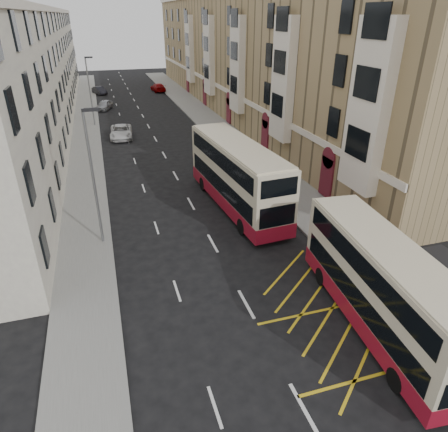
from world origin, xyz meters
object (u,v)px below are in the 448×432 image
object	(u,v)px
double_decker_front	(381,287)
pedestrian_far	(385,285)
car_dark	(99,91)
car_red	(158,87)
car_silver	(104,105)
double_decker_rear	(237,176)
white_van	(121,132)
pedestrian_near	(417,280)
street_lamp_near	(93,172)
litter_bin	(448,352)
street_lamp_far	(90,88)

from	to	relation	value
double_decker_front	pedestrian_far	world-z (taller)	double_decker_front
car_dark	car_red	world-z (taller)	car_red
car_silver	car_dark	world-z (taller)	car_silver
double_decker_front	double_decker_rear	size ratio (longest dim) A/B	0.87
white_van	car_silver	bearing A→B (deg)	99.16
double_decker_rear	pedestrian_near	xyz separation A→B (m)	(5.14, -12.24, -1.48)
pedestrian_far	car_red	xyz separation A→B (m)	(-1.27, 62.73, -0.34)
pedestrian_far	white_van	distance (m)	34.79
street_lamp_near	pedestrian_far	bearing A→B (deg)	-37.67
litter_bin	pedestrian_far	bearing A→B (deg)	90.00
street_lamp_far	pedestrian_far	bearing A→B (deg)	-72.30
double_decker_front	car_silver	world-z (taller)	double_decker_front
double_decker_rear	pedestrian_near	bearing A→B (deg)	-71.63
white_van	car_red	size ratio (longest dim) A/B	1.04
pedestrian_near	street_lamp_near	bearing A→B (deg)	-48.37
car_red	litter_bin	bearing A→B (deg)	86.52
litter_bin	white_van	bearing A→B (deg)	104.89
street_lamp_far	pedestrian_far	size ratio (longest dim) A/B	4.43
street_lamp_near	pedestrian_near	world-z (taller)	street_lamp_near
pedestrian_far	car_red	bearing A→B (deg)	-84.33
litter_bin	pedestrian_near	xyz separation A→B (m)	(1.82, 4.01, 0.32)
street_lamp_near	double_decker_front	world-z (taller)	street_lamp_near
street_lamp_far	litter_bin	size ratio (longest dim) A/B	8.59
pedestrian_far	car_dark	xyz separation A→B (m)	(-11.55, 62.78, -0.41)
double_decker_front	car_dark	world-z (taller)	double_decker_front
street_lamp_far	car_dark	xyz separation A→B (m)	(1.15, 22.98, -3.99)
car_red	double_decker_rear	bearing A→B (deg)	83.11
car_red	double_decker_front	bearing A→B (deg)	85.36
street_lamp_near	street_lamp_far	world-z (taller)	same
double_decker_rear	pedestrian_near	world-z (taller)	double_decker_rear
double_decker_front	double_decker_rear	distance (m)	13.62
double_decker_front	white_van	distance (m)	35.65
car_silver	car_red	xyz separation A→B (m)	(9.90, 13.38, 0.02)
litter_bin	pedestrian_near	bearing A→B (deg)	65.59
double_decker_front	double_decker_rear	world-z (taller)	double_decker_rear
pedestrian_near	car_silver	size ratio (longest dim) A/B	0.39
double_decker_front	car_red	size ratio (longest dim) A/B	2.16
street_lamp_far	car_red	bearing A→B (deg)	63.51
street_lamp_far	double_decker_rear	bearing A→B (deg)	-71.20
double_decker_rear	white_van	distance (m)	22.18
pedestrian_near	street_lamp_far	bearing A→B (deg)	-84.30
double_decker_front	litter_bin	world-z (taller)	double_decker_front
double_decker_rear	litter_bin	xyz separation A→B (m)	(3.32, -16.25, -1.80)
pedestrian_near	car_silver	bearing A→B (deg)	-89.60
litter_bin	car_red	distance (m)	66.75
pedestrian_near	white_van	xyz separation A→B (m)	(-11.75, 33.34, -0.25)
street_lamp_far	double_decker_front	size ratio (longest dim) A/B	0.76
street_lamp_far	pedestrian_near	xyz separation A→B (m)	(14.52, -39.80, -3.69)
double_decker_rear	car_silver	distance (m)	37.98
car_dark	car_silver	bearing A→B (deg)	-109.34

